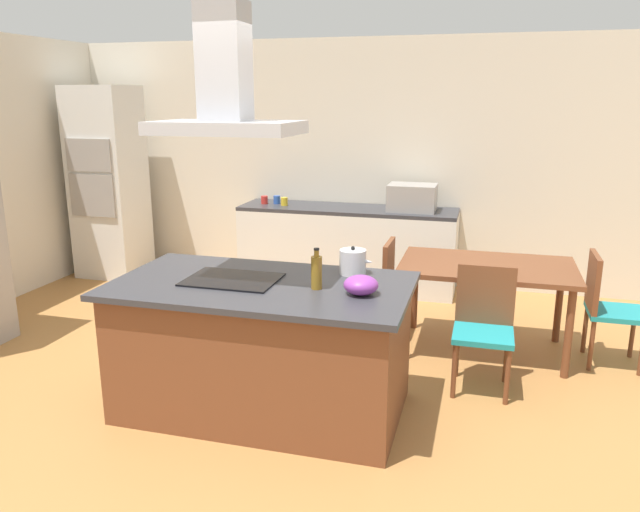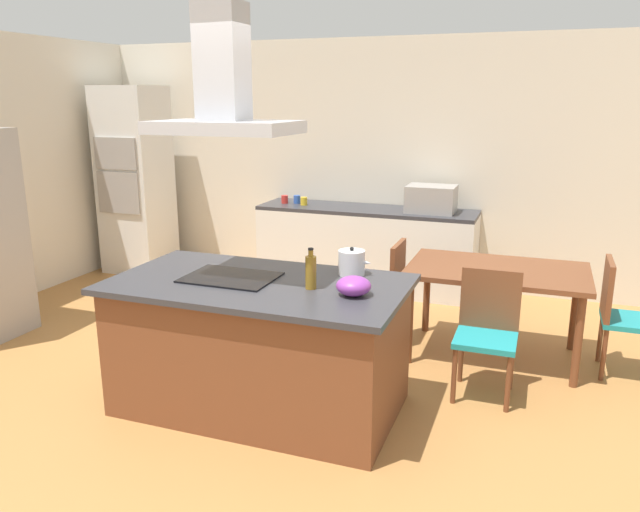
% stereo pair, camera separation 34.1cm
% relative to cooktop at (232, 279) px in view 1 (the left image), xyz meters
% --- Properties ---
extents(ground, '(16.00, 16.00, 0.00)m').
position_rel_cooktop_xyz_m(ground, '(0.20, 1.50, -0.91)').
color(ground, '#AD753D').
extents(wall_back, '(7.20, 0.10, 2.70)m').
position_rel_cooktop_xyz_m(wall_back, '(0.20, 3.25, 0.44)').
color(wall_back, beige).
rests_on(wall_back, ground).
extents(kitchen_island, '(1.95, 1.08, 0.90)m').
position_rel_cooktop_xyz_m(kitchen_island, '(0.20, 0.00, -0.45)').
color(kitchen_island, brown).
rests_on(kitchen_island, ground).
extents(cooktop, '(0.60, 0.44, 0.01)m').
position_rel_cooktop_xyz_m(cooktop, '(0.00, 0.00, 0.00)').
color(cooktop, black).
rests_on(cooktop, kitchen_island).
extents(tea_kettle, '(0.23, 0.18, 0.19)m').
position_rel_cooktop_xyz_m(tea_kettle, '(0.73, 0.36, 0.08)').
color(tea_kettle, silver).
rests_on(tea_kettle, kitchen_island).
extents(olive_oil_bottle, '(0.07, 0.07, 0.26)m').
position_rel_cooktop_xyz_m(olive_oil_bottle, '(0.59, -0.03, 0.11)').
color(olive_oil_bottle, olive).
rests_on(olive_oil_bottle, kitchen_island).
extents(mixing_bowl, '(0.22, 0.22, 0.12)m').
position_rel_cooktop_xyz_m(mixing_bowl, '(0.88, -0.06, 0.05)').
color(mixing_bowl, purple).
rests_on(mixing_bowl, kitchen_island).
extents(back_counter, '(2.38, 0.62, 0.90)m').
position_rel_cooktop_xyz_m(back_counter, '(0.12, 2.88, -0.46)').
color(back_counter, silver).
rests_on(back_counter, ground).
extents(countertop_microwave, '(0.50, 0.38, 0.28)m').
position_rel_cooktop_xyz_m(countertop_microwave, '(0.82, 2.88, 0.13)').
color(countertop_microwave, '#9E9993').
rests_on(countertop_microwave, back_counter).
extents(coffee_mug_red, '(0.08, 0.08, 0.09)m').
position_rel_cooktop_xyz_m(coffee_mug_red, '(-0.84, 2.86, 0.04)').
color(coffee_mug_red, red).
rests_on(coffee_mug_red, back_counter).
extents(coffee_mug_blue, '(0.08, 0.08, 0.09)m').
position_rel_cooktop_xyz_m(coffee_mug_blue, '(-0.71, 2.91, 0.04)').
color(coffee_mug_blue, '#2D56B2').
rests_on(coffee_mug_blue, back_counter).
extents(coffee_mug_yellow, '(0.08, 0.08, 0.09)m').
position_rel_cooktop_xyz_m(coffee_mug_yellow, '(-0.59, 2.82, 0.04)').
color(coffee_mug_yellow, gold).
rests_on(coffee_mug_yellow, back_counter).
extents(wall_oven_stack, '(0.70, 0.66, 2.20)m').
position_rel_cooktop_xyz_m(wall_oven_stack, '(-2.70, 2.65, 0.20)').
color(wall_oven_stack, silver).
rests_on(wall_oven_stack, ground).
extents(dining_table, '(1.40, 0.90, 0.75)m').
position_rel_cooktop_xyz_m(dining_table, '(1.62, 1.43, -0.24)').
color(dining_table, brown).
rests_on(dining_table, ground).
extents(chair_at_left_end, '(0.42, 0.42, 0.89)m').
position_rel_cooktop_xyz_m(chair_at_left_end, '(0.71, 1.43, -0.40)').
color(chair_at_left_end, teal).
rests_on(chair_at_left_end, ground).
extents(chair_facing_island, '(0.42, 0.42, 0.89)m').
position_rel_cooktop_xyz_m(chair_facing_island, '(1.62, 0.76, -0.40)').
color(chair_facing_island, teal).
rests_on(chair_facing_island, ground).
extents(chair_at_right_end, '(0.42, 0.42, 0.89)m').
position_rel_cooktop_xyz_m(chair_at_right_end, '(2.54, 1.43, -0.40)').
color(chair_at_right_end, teal).
rests_on(chair_at_right_end, ground).
extents(range_hood, '(0.90, 0.55, 0.78)m').
position_rel_cooktop_xyz_m(range_hood, '(0.00, 0.00, 1.20)').
color(range_hood, '#ADADB2').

